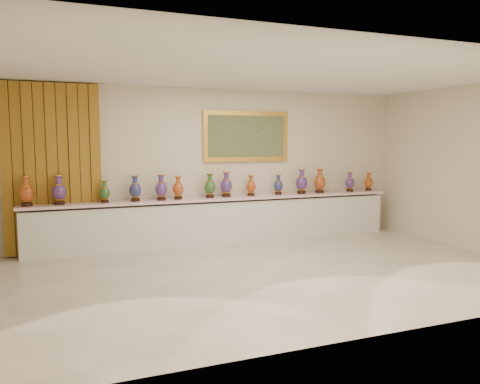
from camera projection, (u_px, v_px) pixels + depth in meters
The scene contains 18 objects.
ground at pixel (270, 273), 7.09m from camera, with size 8.00×8.00×0.00m, color beige.
room at pixel (88, 163), 8.30m from camera, with size 8.00×8.00×8.00m.
counter at pixel (221, 221), 9.14m from camera, with size 7.28×0.48×0.90m.
vase_0 at pixel (26, 193), 7.78m from camera, with size 0.28×0.28×0.51m.
vase_1 at pixel (59, 191), 8.00m from camera, with size 0.27×0.27×0.51m.
vase_2 at pixel (105, 193), 8.26m from camera, with size 0.20×0.20×0.40m.
vase_3 at pixel (135, 190), 8.45m from camera, with size 0.29×0.29×0.47m.
vase_4 at pixel (161, 189), 8.59m from camera, with size 0.28×0.28×0.48m.
vase_5 at pixel (178, 189), 8.72m from camera, with size 0.21×0.21×0.44m.
vase_6 at pixel (210, 187), 8.97m from camera, with size 0.29×0.29×0.47m.
vase_7 at pixel (226, 186), 9.12m from camera, with size 0.30×0.30×0.49m.
vase_8 at pixel (251, 186), 9.29m from camera, with size 0.25×0.25×0.42m.
vase_9 at pixel (278, 186), 9.53m from camera, with size 0.25×0.25×0.41m.
vase_10 at pixel (302, 183), 9.66m from camera, with size 0.25×0.25×0.51m.
vase_11 at pixel (320, 182), 9.82m from camera, with size 0.32×0.32×0.51m.
vase_12 at pixel (350, 183), 10.09m from camera, with size 0.22×0.22×0.43m.
vase_13 at pixel (368, 182), 10.30m from camera, with size 0.21×0.21×0.40m.
label_card at pixel (183, 200), 8.68m from camera, with size 0.10×0.06×0.00m, color white.
Camera 1 is at (-2.91, -6.28, 1.98)m, focal length 35.00 mm.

